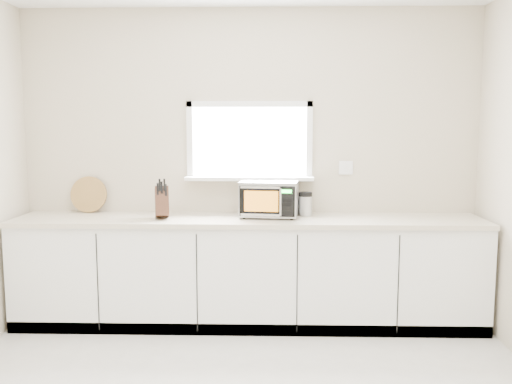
{
  "coord_description": "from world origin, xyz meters",
  "views": [
    {
      "loc": [
        0.19,
        -2.79,
        1.69
      ],
      "look_at": [
        0.07,
        1.55,
        1.16
      ],
      "focal_mm": 38.0,
      "sensor_mm": 36.0,
      "label": 1
    }
  ],
  "objects": [
    {
      "name": "cutting_board",
      "position": [
        -1.43,
        1.94,
        1.08
      ],
      "size": [
        0.32,
        0.08,
        0.32
      ],
      "primitive_type": "cylinder",
      "rotation": [
        1.4,
        0.0,
        0.0
      ],
      "color": "#A47A3F",
      "rests_on": "countertop"
    },
    {
      "name": "knife_block",
      "position": [
        -0.72,
        1.64,
        1.06
      ],
      "size": [
        0.16,
        0.25,
        0.34
      ],
      "rotation": [
        0.0,
        0.0,
        0.23
      ],
      "color": "#462A19",
      "rests_on": "countertop"
    },
    {
      "name": "microwave",
      "position": [
        0.18,
        1.75,
        1.08
      ],
      "size": [
        0.51,
        0.44,
        0.31
      ],
      "rotation": [
        0.0,
        0.0,
        -0.12
      ],
      "color": "black",
      "rests_on": "countertop"
    },
    {
      "name": "back_wall",
      "position": [
        0.0,
        2.0,
        1.36
      ],
      "size": [
        4.0,
        0.17,
        2.7
      ],
      "color": "beige",
      "rests_on": "ground"
    },
    {
      "name": "countertop",
      "position": [
        0.0,
        1.69,
        0.9
      ],
      "size": [
        3.92,
        0.64,
        0.04
      ],
      "primitive_type": "cube",
      "color": "beige",
      "rests_on": "cabinets"
    },
    {
      "name": "coffee_grinder",
      "position": [
        0.49,
        1.82,
        1.02
      ],
      "size": [
        0.15,
        0.15,
        0.21
      ],
      "rotation": [
        0.0,
        0.0,
        -0.29
      ],
      "color": "#A8AAAF",
      "rests_on": "countertop"
    },
    {
      "name": "cabinets",
      "position": [
        0.0,
        1.7,
        0.44
      ],
      "size": [
        3.92,
        0.6,
        0.88
      ],
      "primitive_type": "cube",
      "color": "white",
      "rests_on": "ground"
    }
  ]
}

